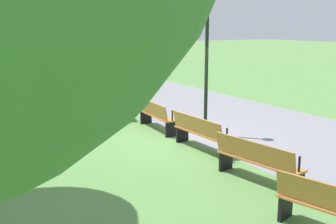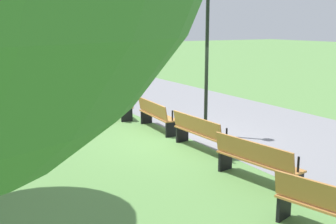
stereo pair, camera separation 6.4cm
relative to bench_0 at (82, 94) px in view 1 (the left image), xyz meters
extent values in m
plane|color=#5B8C47|center=(5.85, 0.84, -0.48)|extent=(120.00, 120.00, 0.00)
cube|color=gray|center=(5.85, 3.81, -0.48)|extent=(26.15, 5.46, 0.01)
cube|color=#B27538|center=(0.02, 0.07, -0.03)|extent=(1.96, 0.92, 0.04)
cube|color=#B27538|center=(-0.03, -0.13, 0.21)|extent=(1.87, 0.60, 0.40)
cube|color=black|center=(-0.85, 0.30, -0.26)|extent=(0.16, 0.38, 0.43)
cylinder|color=black|center=(-0.84, 0.32, 0.13)|extent=(0.05, 0.05, 0.30)
cube|color=black|center=(0.88, -0.16, -0.26)|extent=(0.16, 0.38, 0.43)
cylinder|color=black|center=(0.89, -0.15, 0.13)|extent=(0.05, 0.05, 0.30)
cube|color=#B27538|center=(2.32, 0.56, -0.03)|extent=(1.96, 0.73, 0.04)
cube|color=#B27538|center=(2.29, 0.36, 0.21)|extent=(1.90, 0.40, 0.40)
cube|color=black|center=(1.44, 0.70, -0.26)|extent=(0.12, 0.38, 0.43)
cylinder|color=black|center=(1.44, 0.72, 0.13)|extent=(0.05, 0.05, 0.30)
cube|color=black|center=(3.21, 0.42, -0.26)|extent=(0.12, 0.38, 0.43)
cylinder|color=black|center=(3.21, 0.44, 0.13)|extent=(0.05, 0.05, 0.30)
cube|color=#B27538|center=(4.67, 0.81, -0.03)|extent=(1.93, 0.54, 0.04)
cube|color=#B27538|center=(4.66, 0.61, 0.21)|extent=(1.91, 0.21, 0.40)
cube|color=black|center=(3.77, 0.85, -0.26)|extent=(0.08, 0.38, 0.43)
cylinder|color=black|center=(3.77, 0.87, 0.13)|extent=(0.05, 0.05, 0.30)
cube|color=black|center=(5.56, 0.76, -0.26)|extent=(0.08, 0.38, 0.43)
cylinder|color=black|center=(5.56, 0.78, 0.13)|extent=(0.05, 0.05, 0.30)
cube|color=#B27538|center=(7.02, 0.81, -0.03)|extent=(1.93, 0.54, 0.04)
cube|color=#B27538|center=(7.03, 0.61, 0.21)|extent=(1.91, 0.21, 0.40)
cube|color=black|center=(6.13, 0.76, -0.26)|extent=(0.08, 0.38, 0.43)
cylinder|color=black|center=(6.13, 0.78, 0.13)|extent=(0.05, 0.05, 0.30)
cube|color=black|center=(7.92, 0.85, -0.26)|extent=(0.08, 0.38, 0.43)
cylinder|color=black|center=(7.92, 0.87, 0.13)|extent=(0.05, 0.05, 0.30)
cube|color=#B27538|center=(9.37, 0.56, -0.03)|extent=(1.96, 0.73, 0.04)
cube|color=#B27538|center=(9.40, 0.36, 0.21)|extent=(1.90, 0.40, 0.40)
cube|color=black|center=(8.48, 0.42, -0.26)|extent=(0.12, 0.38, 0.43)
cylinder|color=black|center=(8.48, 0.44, 0.13)|extent=(0.05, 0.05, 0.30)
cube|color=black|center=(10.25, 0.70, -0.26)|extent=(0.12, 0.38, 0.43)
cylinder|color=black|center=(10.25, 0.72, 0.13)|extent=(0.05, 0.05, 0.30)
cube|color=black|center=(10.81, -0.16, -0.26)|extent=(0.16, 0.38, 0.43)
cylinder|color=black|center=(10.80, -0.15, 0.13)|extent=(0.05, 0.05, 0.30)
cube|color=maroon|center=(-0.22, 0.11, 0.22)|extent=(0.36, 0.28, 0.50)
sphere|color=tan|center=(-0.21, 0.13, 0.61)|extent=(0.22, 0.22, 0.22)
cylinder|color=#23232D|center=(-0.26, 0.31, -0.05)|extent=(0.22, 0.38, 0.13)
cylinder|color=#23232D|center=(-0.21, 0.48, -0.26)|extent=(0.13, 0.13, 0.43)
cylinder|color=#23232D|center=(-0.09, 0.26, -0.05)|extent=(0.22, 0.38, 0.13)
cylinder|color=#23232D|center=(-0.04, 0.43, -0.26)|extent=(0.13, 0.13, 0.43)
cylinder|color=black|center=(5.85, 1.71, 1.50)|extent=(0.10, 0.10, 3.95)
camera|label=1|loc=(15.23, -4.90, 2.62)|focal=43.82mm
camera|label=2|loc=(15.26, -4.85, 2.62)|focal=43.82mm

